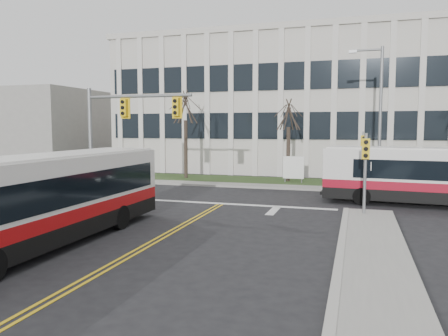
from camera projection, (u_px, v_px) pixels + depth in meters
ground at (153, 242)px, 15.45m from camera, size 120.00×120.00×0.00m
sidewalk_east at (388, 332)px, 8.50m from camera, size 2.00×26.00×0.14m
sidewalk_cross at (327, 189)px, 28.46m from camera, size 44.00×1.60×0.14m
building_lawn at (329, 184)px, 31.13m from camera, size 44.00×5.00×0.12m
office_building at (338, 107)px, 42.01m from camera, size 40.00×16.00×12.00m
building_annex at (42, 128)px, 47.39m from camera, size 12.00×12.00×8.00m
mast_arm_signal at (117, 124)px, 23.51m from camera, size 6.11×0.38×6.20m
signal_pole_near at (365, 162)px, 19.69m from camera, size 0.34×0.39×3.80m
signal_pole_far at (363, 152)px, 27.79m from camera, size 0.34×0.39×3.80m
streetlight at (378, 110)px, 28.06m from camera, size 2.15×0.25×9.20m
directory_sign at (293, 168)px, 31.28m from camera, size 1.50×0.12×2.00m
tree_left at (185, 109)px, 33.82m from camera, size 1.80×1.80×7.70m
tree_mid at (289, 116)px, 31.75m from camera, size 1.80×1.80×6.82m
bus_main at (47, 201)px, 14.92m from camera, size 2.54×11.47×3.06m
bus_cross at (435, 178)px, 22.43m from camera, size 11.22×3.28×2.95m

